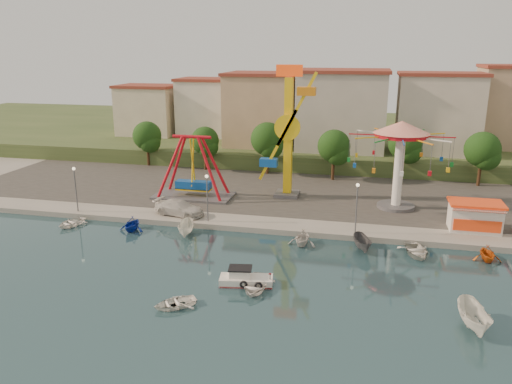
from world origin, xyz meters
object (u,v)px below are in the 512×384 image
(kamikaze_tower, at_px, (290,135))
(skiff, at_px, (474,318))
(wave_swinger, at_px, (401,145))
(pirate_ship_ride, at_px, (193,168))
(van, at_px, (179,208))
(rowboat_a, at_px, (255,284))
(cabin_motorboat, at_px, (245,280))

(kamikaze_tower, xyz_separation_m, skiff, (17.56, -27.42, -7.67))
(wave_swinger, bearing_deg, pirate_ship_ride, -177.50)
(van, bearing_deg, rowboat_a, -129.19)
(cabin_motorboat, bearing_deg, van, 119.09)
(wave_swinger, bearing_deg, rowboat_a, -117.33)
(kamikaze_tower, bearing_deg, cabin_motorboat, -89.39)
(pirate_ship_ride, bearing_deg, skiff, -39.83)
(pirate_ship_ride, xyz_separation_m, kamikaze_tower, (11.88, 2.87, 4.16))
(wave_swinger, relative_size, cabin_motorboat, 2.52)
(pirate_ship_ride, distance_m, kamikaze_tower, 12.91)
(kamikaze_tower, xyz_separation_m, van, (-11.02, -10.11, -7.10))
(cabin_motorboat, bearing_deg, kamikaze_tower, 81.05)
(pirate_ship_ride, height_order, kamikaze_tower, kamikaze_tower)
(rowboat_a, relative_size, skiff, 0.90)
(skiff, height_order, van, van)
(rowboat_a, distance_m, skiff, 16.47)
(kamikaze_tower, height_order, skiff, kamikaze_tower)
(pirate_ship_ride, bearing_deg, wave_swinger, 2.50)
(pirate_ship_ride, bearing_deg, rowboat_a, -59.15)
(wave_swinger, distance_m, cabin_motorboat, 27.08)
(pirate_ship_ride, height_order, rowboat_a, pirate_ship_ride)
(skiff, bearing_deg, cabin_motorboat, 162.22)
(kamikaze_tower, distance_m, skiff, 33.45)
(kamikaze_tower, height_order, rowboat_a, kamikaze_tower)
(cabin_motorboat, xyz_separation_m, van, (-11.28, 14.11, 1.04))
(rowboat_a, bearing_deg, skiff, -9.66)
(cabin_motorboat, xyz_separation_m, skiff, (17.30, -3.20, 0.47))
(rowboat_a, xyz_separation_m, van, (-12.31, 14.80, 1.03))
(pirate_ship_ride, distance_m, van, 7.86)
(rowboat_a, distance_m, van, 19.28)
(skiff, bearing_deg, wave_swinger, 92.23)
(kamikaze_tower, xyz_separation_m, cabin_motorboat, (0.26, -24.22, -8.14))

